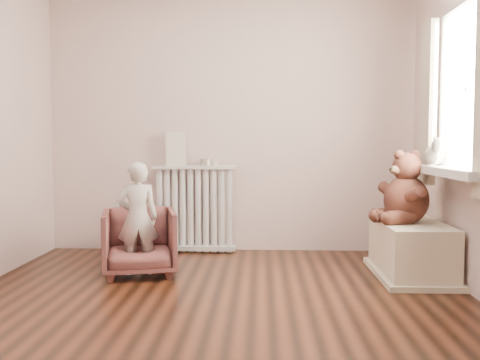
{
  "coord_description": "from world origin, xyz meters",
  "views": [
    {
      "loc": [
        0.31,
        -3.52,
        1.08
      ],
      "look_at": [
        0.15,
        0.45,
        0.8
      ],
      "focal_mm": 40.0,
      "sensor_mm": 36.0,
      "label": 1
    }
  ],
  "objects_px": {
    "armchair": "(139,242)",
    "toy_vanity": "(126,224)",
    "child": "(138,218)",
    "teddy_bear": "(406,194)",
    "toy_bench": "(411,252)",
    "radiator": "(194,213)",
    "plush_cat": "(435,153)"
  },
  "relations": [
    {
      "from": "armchair",
      "to": "toy_vanity",
      "type": "bearing_deg",
      "value": 96.82
    },
    {
      "from": "child",
      "to": "teddy_bear",
      "type": "xyz_separation_m",
      "value": [
        2.16,
        0.09,
        0.2
      ]
    },
    {
      "from": "toy_vanity",
      "to": "teddy_bear",
      "type": "relative_size",
      "value": 0.84
    },
    {
      "from": "armchair",
      "to": "teddy_bear",
      "type": "relative_size",
      "value": 1.04
    },
    {
      "from": "toy_bench",
      "to": "child",
      "type": "bearing_deg",
      "value": -177.84
    },
    {
      "from": "armchair",
      "to": "child",
      "type": "bearing_deg",
      "value": -103.81
    },
    {
      "from": "radiator",
      "to": "armchair",
      "type": "height_order",
      "value": "radiator"
    },
    {
      "from": "child",
      "to": "plush_cat",
      "type": "bearing_deg",
      "value": 165.99
    },
    {
      "from": "radiator",
      "to": "teddy_bear",
      "type": "height_order",
      "value": "teddy_bear"
    },
    {
      "from": "toy_vanity",
      "to": "armchair",
      "type": "xyz_separation_m",
      "value": [
        0.34,
        -0.89,
        -0.01
      ]
    },
    {
      "from": "child",
      "to": "teddy_bear",
      "type": "height_order",
      "value": "teddy_bear"
    },
    {
      "from": "radiator",
      "to": "toy_bench",
      "type": "xyz_separation_m",
      "value": [
        1.87,
        -0.89,
        -0.19
      ]
    },
    {
      "from": "plush_cat",
      "to": "toy_vanity",
      "type": "bearing_deg",
      "value": 157.57
    },
    {
      "from": "teddy_bear",
      "to": "plush_cat",
      "type": "height_order",
      "value": "plush_cat"
    },
    {
      "from": "toy_vanity",
      "to": "armchair",
      "type": "bearing_deg",
      "value": -69.36
    },
    {
      "from": "radiator",
      "to": "toy_bench",
      "type": "height_order",
      "value": "radiator"
    },
    {
      "from": "armchair",
      "to": "plush_cat",
      "type": "relative_size",
      "value": 2.27
    },
    {
      "from": "toy_vanity",
      "to": "armchair",
      "type": "distance_m",
      "value": 0.95
    },
    {
      "from": "toy_vanity",
      "to": "toy_bench",
      "type": "relative_size",
      "value": 0.51
    },
    {
      "from": "toy_vanity",
      "to": "teddy_bear",
      "type": "distance_m",
      "value": 2.67
    },
    {
      "from": "radiator",
      "to": "teddy_bear",
      "type": "distance_m",
      "value": 2.05
    },
    {
      "from": "toy_bench",
      "to": "teddy_bear",
      "type": "distance_m",
      "value": 0.47
    },
    {
      "from": "radiator",
      "to": "toy_vanity",
      "type": "xyz_separation_m",
      "value": [
        -0.67,
        -0.03,
        -0.11
      ]
    },
    {
      "from": "toy_vanity",
      "to": "toy_bench",
      "type": "xyz_separation_m",
      "value": [
        2.54,
        -0.86,
        -0.08
      ]
    },
    {
      "from": "armchair",
      "to": "plush_cat",
      "type": "height_order",
      "value": "plush_cat"
    },
    {
      "from": "armchair",
      "to": "child",
      "type": "height_order",
      "value": "child"
    },
    {
      "from": "toy_vanity",
      "to": "child",
      "type": "xyz_separation_m",
      "value": [
        0.34,
        -0.94,
        0.2
      ]
    },
    {
      "from": "child",
      "to": "plush_cat",
      "type": "relative_size",
      "value": 3.47
    },
    {
      "from": "toy_vanity",
      "to": "armchair",
      "type": "relative_size",
      "value": 0.81
    },
    {
      "from": "teddy_bear",
      "to": "armchair",
      "type": "bearing_deg",
      "value": 160.42
    },
    {
      "from": "armchair",
      "to": "toy_bench",
      "type": "height_order",
      "value": "armchair"
    },
    {
      "from": "child",
      "to": "plush_cat",
      "type": "height_order",
      "value": "plush_cat"
    }
  ]
}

